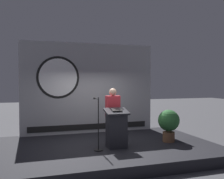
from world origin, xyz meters
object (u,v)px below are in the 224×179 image
Objects in this scene: microphone_stand at (98,131)px; potted_plant at (169,122)px; speaker_person at (113,115)px; podium at (116,129)px.

potted_plant is (2.28, 0.24, 0.09)m from microphone_stand.
speaker_person is 1.73m from potted_plant.
podium is at bearing 9.09° from microphone_stand.
podium is 0.77× the size of microphone_stand.
microphone_stand is at bearing -173.98° from potted_plant.
microphone_stand is 2.30m from potted_plant.
podium is 0.56m from microphone_stand.
speaker_person reaches higher than podium.
microphone_stand is (-0.55, -0.09, -0.03)m from podium.
speaker_person reaches higher than potted_plant.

